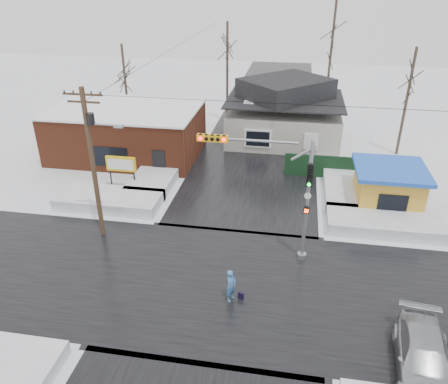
% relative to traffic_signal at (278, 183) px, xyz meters
% --- Properties ---
extents(ground, '(120.00, 120.00, 0.00)m').
position_rel_traffic_signal_xyz_m(ground, '(-2.43, -2.97, -4.54)').
color(ground, white).
rests_on(ground, ground).
extents(road_ns, '(10.00, 120.00, 0.02)m').
position_rel_traffic_signal_xyz_m(road_ns, '(-2.43, -2.97, -4.53)').
color(road_ns, black).
rests_on(road_ns, ground).
extents(road_ew, '(120.00, 10.00, 0.02)m').
position_rel_traffic_signal_xyz_m(road_ew, '(-2.43, -2.97, -4.53)').
color(road_ew, black).
rests_on(road_ew, ground).
extents(snowbank_nw, '(7.00, 3.00, 0.80)m').
position_rel_traffic_signal_xyz_m(snowbank_nw, '(-11.43, 4.03, -4.14)').
color(snowbank_nw, white).
rests_on(snowbank_nw, ground).
extents(snowbank_ne, '(7.00, 3.00, 0.80)m').
position_rel_traffic_signal_xyz_m(snowbank_ne, '(6.57, 4.03, -4.14)').
color(snowbank_ne, white).
rests_on(snowbank_ne, ground).
extents(snowbank_nside_w, '(3.00, 8.00, 0.80)m').
position_rel_traffic_signal_xyz_m(snowbank_nside_w, '(-9.43, 9.03, -4.14)').
color(snowbank_nside_w, white).
rests_on(snowbank_nside_w, ground).
extents(snowbank_nside_e, '(3.00, 8.00, 0.80)m').
position_rel_traffic_signal_xyz_m(snowbank_nside_e, '(4.57, 9.03, -4.14)').
color(snowbank_nside_e, white).
rests_on(snowbank_nside_e, ground).
extents(traffic_signal, '(6.05, 0.68, 7.00)m').
position_rel_traffic_signal_xyz_m(traffic_signal, '(0.00, 0.00, 0.00)').
color(traffic_signal, gray).
rests_on(traffic_signal, ground).
extents(utility_pole, '(3.15, 0.44, 9.00)m').
position_rel_traffic_signal_xyz_m(utility_pole, '(-10.36, 0.53, 0.57)').
color(utility_pole, '#382619').
rests_on(utility_pole, ground).
extents(brick_building, '(12.20, 8.20, 4.12)m').
position_rel_traffic_signal_xyz_m(brick_building, '(-13.43, 13.03, -2.46)').
color(brick_building, brown).
rests_on(brick_building, ground).
extents(marquee_sign, '(2.20, 0.21, 2.55)m').
position_rel_traffic_signal_xyz_m(marquee_sign, '(-11.43, 6.53, -2.62)').
color(marquee_sign, black).
rests_on(marquee_sign, ground).
extents(house, '(10.40, 8.40, 5.76)m').
position_rel_traffic_signal_xyz_m(house, '(-0.43, 19.03, -1.92)').
color(house, '#B6B1A4').
rests_on(house, ground).
extents(kiosk, '(4.60, 4.60, 2.88)m').
position_rel_traffic_signal_xyz_m(kiosk, '(7.07, 7.03, -3.08)').
color(kiosk, gold).
rests_on(kiosk, ground).
extents(fence, '(8.00, 0.12, 1.80)m').
position_rel_traffic_signal_xyz_m(fence, '(4.07, 11.03, -3.64)').
color(fence, black).
rests_on(fence, ground).
extents(tree_far_left, '(3.00, 3.00, 10.00)m').
position_rel_traffic_signal_xyz_m(tree_far_left, '(-6.43, 23.03, 3.41)').
color(tree_far_left, '#332821').
rests_on(tree_far_left, ground).
extents(tree_far_mid, '(3.00, 3.00, 12.00)m').
position_rel_traffic_signal_xyz_m(tree_far_mid, '(3.57, 25.03, 5.00)').
color(tree_far_mid, '#332821').
rests_on(tree_far_mid, ground).
extents(tree_far_right, '(3.00, 3.00, 9.00)m').
position_rel_traffic_signal_xyz_m(tree_far_right, '(9.57, 17.03, 2.62)').
color(tree_far_right, '#332821').
rests_on(tree_far_right, ground).
extents(tree_far_west, '(3.00, 3.00, 8.00)m').
position_rel_traffic_signal_xyz_m(tree_far_west, '(-16.43, 21.03, 1.82)').
color(tree_far_west, '#332821').
rests_on(tree_far_west, ground).
extents(pedestrian, '(0.62, 0.74, 1.72)m').
position_rel_traffic_signal_xyz_m(pedestrian, '(-1.80, -4.06, -3.68)').
color(pedestrian, teal).
rests_on(pedestrian, ground).
extents(car, '(2.65, 5.32, 1.49)m').
position_rel_traffic_signal_xyz_m(car, '(6.35, -7.04, -3.80)').
color(car, '#ACAFB3').
rests_on(car, ground).
extents(shopping_bag, '(0.30, 0.22, 0.35)m').
position_rel_traffic_signal_xyz_m(shopping_bag, '(-1.33, -3.91, -4.36)').
color(shopping_bag, black).
rests_on(shopping_bag, ground).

